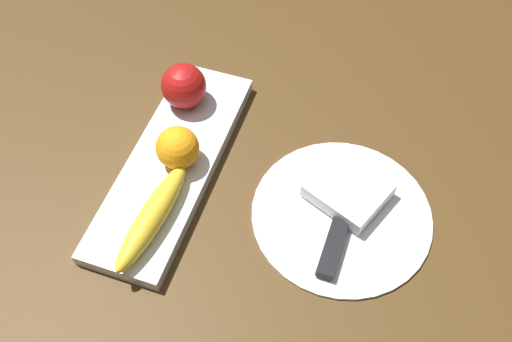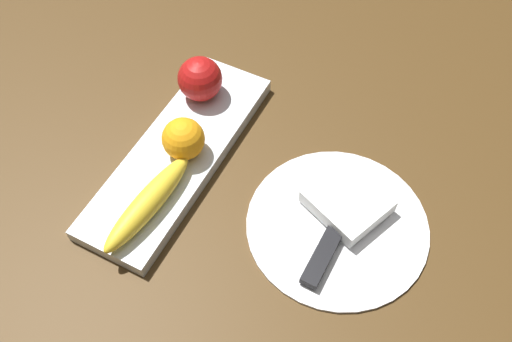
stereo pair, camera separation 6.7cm
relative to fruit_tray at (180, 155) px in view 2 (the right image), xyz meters
name	(u,v)px [view 2 (the right image)]	position (x,y,z in m)	size (l,w,h in m)	color
ground_plane	(167,175)	(-0.04, 0.00, -0.01)	(2.40, 2.40, 0.00)	#452F14
fruit_tray	(180,155)	(0.00, 0.00, 0.00)	(0.38, 0.12, 0.02)	silver
apple	(200,79)	(0.11, 0.03, 0.05)	(0.07, 0.07, 0.07)	#A61412
banana	(148,203)	(-0.11, -0.02, 0.03)	(0.18, 0.04, 0.04)	yellow
orange_near_apple	(183,139)	(0.00, -0.01, 0.04)	(0.06, 0.06, 0.06)	orange
dinner_plate	(337,225)	(0.00, -0.26, -0.01)	(0.26, 0.26, 0.01)	white
folded_napkin	(348,201)	(0.03, -0.26, 0.01)	(0.09, 0.10, 0.02)	white
knife	(326,248)	(-0.05, -0.26, 0.00)	(0.18, 0.03, 0.01)	silver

